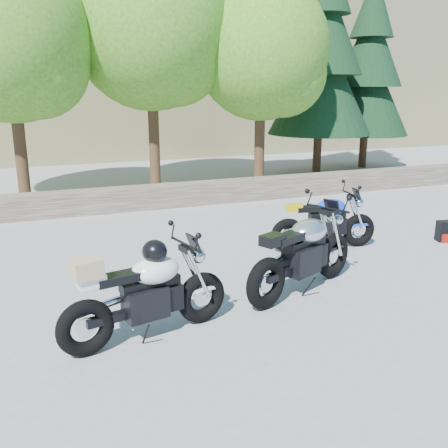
{
  "coord_description": "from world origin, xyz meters",
  "views": [
    {
      "loc": [
        -2.34,
        -5.47,
        2.65
      ],
      "look_at": [
        0.2,
        1.0,
        0.75
      ],
      "focal_mm": 40.0,
      "sensor_mm": 36.0,
      "label": 1
    }
  ],
  "objects": [
    {
      "name": "conifer_far",
      "position": [
        8.4,
        8.8,
        3.27
      ],
      "size": [
        2.82,
        2.82,
        6.27
      ],
      "color": "#382314",
      "rests_on": "ground"
    },
    {
      "name": "white_bike",
      "position": [
        -1.31,
        -0.55,
        0.54
      ],
      "size": [
        1.97,
        0.7,
        1.1
      ],
      "rotation": [
        0.0,
        0.0,
        0.21
      ],
      "color": "black",
      "rests_on": "ground"
    },
    {
      "name": "tree_decid_left",
      "position": [
        -2.39,
        7.14,
        3.63
      ],
      "size": [
        3.67,
        3.67,
        5.62
      ],
      "color": "#382314",
      "rests_on": "ground"
    },
    {
      "name": "tree_decid_right",
      "position": [
        3.71,
        6.94,
        3.5
      ],
      "size": [
        3.54,
        3.54,
        5.41
      ],
      "color": "#382314",
      "rests_on": "ground"
    },
    {
      "name": "silver_bike",
      "position": [
        0.93,
        -0.03,
        0.52
      ],
      "size": [
        2.03,
        1.04,
        1.08
      ],
      "rotation": [
        0.0,
        0.0,
        0.42
      ],
      "color": "black",
      "rests_on": "ground"
    },
    {
      "name": "stone_wall",
      "position": [
        0.0,
        5.5,
        0.25
      ],
      "size": [
        22.0,
        0.55,
        0.5
      ],
      "primitive_type": "cube",
      "color": "#463A2E",
      "rests_on": "ground"
    },
    {
      "name": "blue_bike",
      "position": [
        2.2,
        1.44,
        0.46
      ],
      "size": [
        1.88,
        0.59,
        0.94
      ],
      "rotation": [
        0.0,
        0.0,
        -0.14
      ],
      "color": "black",
      "rests_on": "ground"
    },
    {
      "name": "conifer_near",
      "position": [
        6.2,
        8.2,
        3.68
      ],
      "size": [
        3.17,
        3.17,
        7.06
      ],
      "color": "#382314",
      "rests_on": "ground"
    },
    {
      "name": "backpack",
      "position": [
        4.45,
        1.04,
        0.18
      ],
      "size": [
        0.31,
        0.29,
        0.37
      ],
      "rotation": [
        0.0,
        0.0,
        -0.28
      ],
      "color": "black",
      "rests_on": "ground"
    },
    {
      "name": "tree_decid_mid",
      "position": [
        0.91,
        7.54,
        4.04
      ],
      "size": [
        4.08,
        4.08,
        6.24
      ],
      "color": "#382314",
      "rests_on": "ground"
    },
    {
      "name": "hillside",
      "position": [
        3.0,
        28.0,
        7.5
      ],
      "size": [
        80.0,
        30.0,
        15.0
      ],
      "primitive_type": "cube",
      "color": "#706645",
      "rests_on": "ground"
    },
    {
      "name": "ground",
      "position": [
        0.0,
        0.0,
        0.0
      ],
      "size": [
        90.0,
        90.0,
        0.0
      ],
      "primitive_type": "plane",
      "color": "gray",
      "rests_on": "ground"
    }
  ]
}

